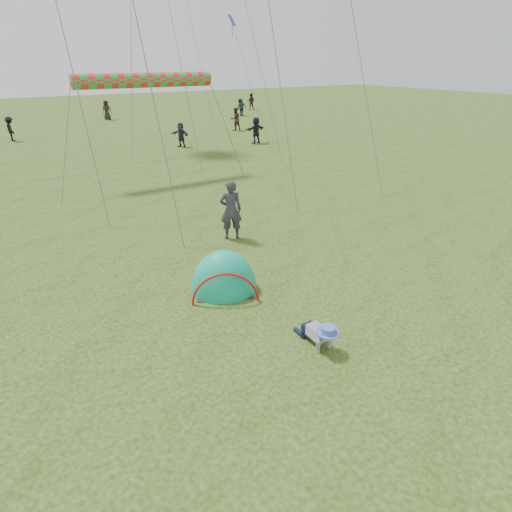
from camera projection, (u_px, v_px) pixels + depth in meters
ground at (300, 334)px, 8.55m from camera, size 140.00×140.00×0.00m
crawling_toddler at (320, 333)px, 8.08m from camera, size 0.59×0.82×0.62m
popup_tent at (224, 290)px, 10.21m from camera, size 2.09×1.93×2.17m
standing_adult at (231, 210)px, 12.74m from camera, size 0.83×0.68×1.94m
crowd_person_1 at (235, 119)px, 32.74m from camera, size 0.88×0.69×1.80m
crowd_person_2 at (242, 108)px, 41.19m from camera, size 0.97×0.94×1.63m
crowd_person_3 at (11, 129)px, 28.50m from camera, size 0.77×1.16×1.67m
crowd_person_5 at (181, 135)px, 26.53m from camera, size 1.10×1.51×1.58m
crowd_person_7 at (251, 102)px, 46.36m from camera, size 1.10×1.09×1.80m
crowd_person_9 at (240, 107)px, 41.46m from camera, size 0.71×1.13×1.67m
crowd_person_10 at (107, 110)px, 38.62m from camera, size 0.95×0.69×1.79m
crowd_person_11 at (256, 130)px, 27.71m from camera, size 1.69×0.77×1.76m
rainbow_tube_kite at (145, 80)px, 17.85m from camera, size 6.23×0.64×0.64m
diamond_kite_10 at (232, 20)px, 26.91m from camera, size 0.85×0.85×0.69m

